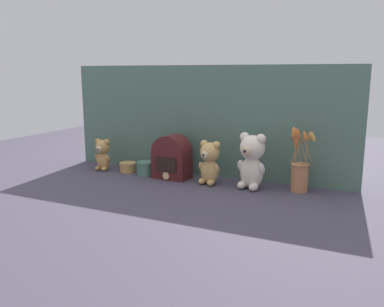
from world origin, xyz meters
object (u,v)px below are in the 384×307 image
Objects in this scene: teddy_bear_medium at (210,162)px; vintage_radio at (172,158)px; decorative_tin_tall at (146,168)px; teddy_bear_small at (103,154)px; flower_vase at (299,171)px; decorative_tin_short at (128,167)px; teddy_bear_large at (252,160)px.

vintage_radio is at bearing 173.37° from teddy_bear_medium.
vintage_radio reaches higher than decorative_tin_tall.
teddy_bear_medium is at bearing -1.17° from teddy_bear_small.
teddy_bear_small is at bearing 178.83° from teddy_bear_medium.
flower_vase is 3.01× the size of decorative_tin_tall.
decorative_tin_tall is (-0.39, 0.02, -0.08)m from teddy_bear_medium.
teddy_bear_medium reaches higher than decorative_tin_short.
vintage_radio is (-0.23, 0.03, -0.01)m from teddy_bear_medium.
teddy_bear_large is 0.62m from decorative_tin_tall.
teddy_bear_small is (-0.69, 0.01, -0.02)m from teddy_bear_medium.
teddy_bear_medium is 0.23m from vintage_radio.
teddy_bear_large is 1.49× the size of teddy_bear_small.
decorative_tin_short is at bearing 8.19° from teddy_bear_small.
vintage_radio is (-0.45, 0.01, -0.03)m from teddy_bear_large.
flower_vase is at bearing 2.41° from teddy_bear_small.
decorative_tin_short is at bearing -178.54° from flower_vase.
teddy_bear_medium is 0.95× the size of vintage_radio.
teddy_bear_large reaches higher than decorative_tin_tall.
flower_vase is 0.68m from vintage_radio.
teddy_bear_small is 0.30m from decorative_tin_tall.
flower_vase is at bearing 7.91° from teddy_bear_medium.
flower_vase is 0.97m from decorative_tin_short.
teddy_bear_medium is at bearing -176.79° from teddy_bear_large.
vintage_radio is at bearing -177.07° from flower_vase.
decorative_tin_tall reaches higher than decorative_tin_short.
decorative_tin_tall is at bearing -6.06° from decorative_tin_short.
vintage_radio is at bearing 178.13° from teddy_bear_large.
teddy_bear_medium is 0.54m from decorative_tin_short.
decorative_tin_tall is at bearing -178.48° from vintage_radio.
vintage_radio is at bearing -1.89° from decorative_tin_short.
flower_vase reaches higher than teddy_bear_medium.
decorative_tin_tall is (-0.84, -0.04, -0.06)m from flower_vase.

